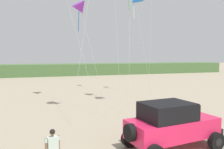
% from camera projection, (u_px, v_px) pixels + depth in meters
% --- Properties ---
extents(dune_ridge, '(90.00, 6.92, 2.53)m').
position_uv_depth(dune_ridge, '(44.00, 70.00, 50.81)').
color(dune_ridge, '#4C703D').
rests_on(dune_ridge, ground_plane).
extents(jeep, '(4.97, 2.89, 2.26)m').
position_uv_depth(jeep, '(171.00, 124.00, 10.87)').
color(jeep, '#EA2151').
rests_on(jeep, ground_plane).
extents(person_watching, '(0.60, 0.39, 1.67)m').
position_uv_depth(person_watching, '(53.00, 148.00, 8.75)').
color(person_watching, '#8C664C').
rests_on(person_watching, ground_plane).
extents(kite_orange_streamer, '(2.38, 3.08, 8.76)m').
position_uv_depth(kite_orange_streamer, '(80.00, 8.00, 17.68)').
color(kite_orange_streamer, purple).
rests_on(kite_orange_streamer, ground_plane).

